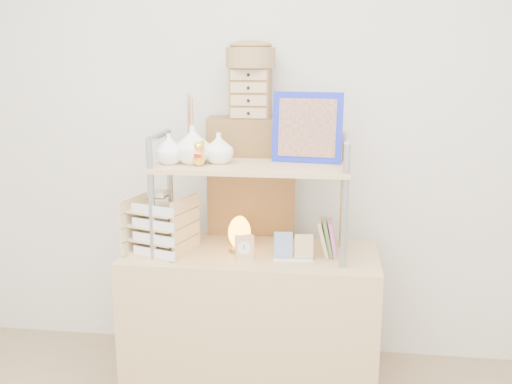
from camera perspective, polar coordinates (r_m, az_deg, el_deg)
room_shell at (r=1.78m, az=-4.26°, el=14.58°), size 3.42×3.41×2.61m
desk at (r=2.87m, az=-0.48°, el=-13.08°), size 1.20×0.50×0.75m
cabinet at (r=3.10m, az=-0.45°, el=-5.02°), size 0.48×0.29×1.35m
hutch at (r=2.64m, az=-2.34°, el=3.34°), size 0.90×0.34×0.75m
letter_tray at (r=2.72m, az=-9.62°, el=-3.58°), size 0.30×0.30×0.30m
salt_lamp at (r=2.71m, az=-1.67°, el=-4.16°), size 0.11×0.11×0.17m
desk_clock at (r=2.60m, az=-1.16°, el=-5.61°), size 0.09×0.06×0.12m
postcard_stand at (r=2.62m, az=3.72°, el=-6.00°), size 0.18×0.07×0.13m
drawer_chest at (r=2.93m, az=-0.54°, el=9.86°), size 0.20×0.16×0.25m
woven_basket at (r=2.92m, az=-0.55°, el=13.29°), size 0.25×0.25×0.10m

